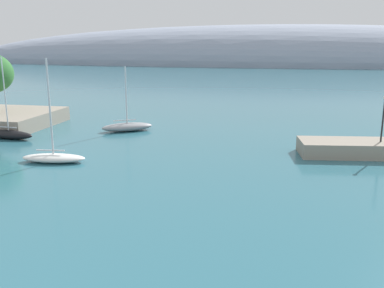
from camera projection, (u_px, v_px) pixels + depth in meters
distant_ridge at (273, 64)px, 205.49m from camera, size 328.78×65.34×37.03m
sailboat_white_near_shore at (54, 157)px, 39.03m from camera, size 6.06×2.79×9.35m
sailboat_grey_mid_mooring at (127, 126)px, 52.55m from camera, size 6.42×5.11×7.87m
sailboat_black_outer_mooring at (9, 134)px, 48.42m from camera, size 6.34×2.32×9.13m
harbor_lamp_post at (384, 114)px, 40.07m from camera, size 0.36×0.36×4.41m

